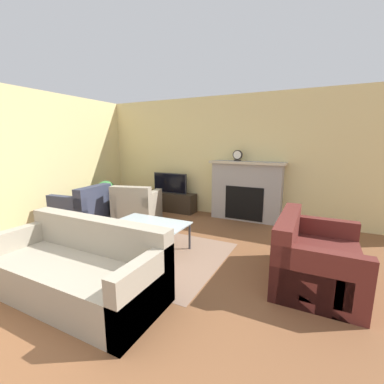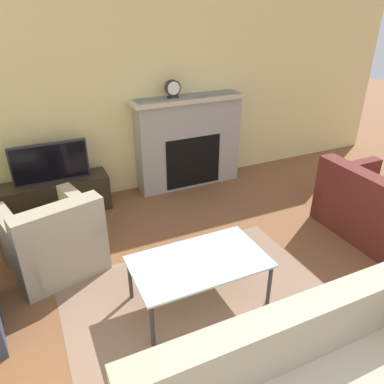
# 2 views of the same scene
# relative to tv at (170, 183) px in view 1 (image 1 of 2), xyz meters

# --- Properties ---
(ground_plane) EXTENTS (20.00, 20.00, 0.00)m
(ground_plane) POSITION_rel_tv_xyz_m (1.04, -4.32, -0.70)
(ground_plane) COLOR brown
(wall_back) EXTENTS (8.72, 0.06, 2.70)m
(wall_back) POSITION_rel_tv_xyz_m (1.04, 0.30, 0.65)
(wall_back) COLOR beige
(wall_back) RESTS_ON ground_plane
(wall_left) EXTENTS (0.06, 7.59, 2.70)m
(wall_left) POSITION_rel_tv_xyz_m (-1.85, -2.02, 0.65)
(wall_left) COLOR beige
(wall_left) RESTS_ON ground_plane
(area_rug) EXTENTS (2.37, 1.88, 0.00)m
(area_rug) POSITION_rel_tv_xyz_m (0.94, -2.28, -0.70)
(area_rug) COLOR #896B56
(area_rug) RESTS_ON ground_plane
(fireplace) EXTENTS (1.60, 0.40, 1.29)m
(fireplace) POSITION_rel_tv_xyz_m (1.87, 0.10, -0.03)
(fireplace) COLOR #9E9993
(fireplace) RESTS_ON ground_plane
(tv_stand) EXTENTS (1.30, 0.38, 0.46)m
(tv_stand) POSITION_rel_tv_xyz_m (0.00, 0.00, -0.47)
(tv_stand) COLOR #2D2319
(tv_stand) RESTS_ON ground_plane
(tv) EXTENTS (0.90, 0.06, 0.49)m
(tv) POSITION_rel_tv_xyz_m (0.00, 0.00, 0.00)
(tv) COLOR #232328
(tv) RESTS_ON tv_stand
(couch_sectional) EXTENTS (2.02, 0.87, 0.82)m
(couch_sectional) POSITION_rel_tv_xyz_m (0.95, -3.53, -0.41)
(couch_sectional) COLOR #9E937F
(couch_sectional) RESTS_ON ground_plane
(couch_loveseat) EXTENTS (0.93, 1.32, 0.82)m
(couch_loveseat) POSITION_rel_tv_xyz_m (3.28, -2.08, -0.41)
(couch_loveseat) COLOR #5B231E
(couch_loveseat) RESTS_ON ground_plane
(armchair_by_window) EXTENTS (0.97, 0.94, 0.82)m
(armchair_by_window) POSITION_rel_tv_xyz_m (-1.09, -1.72, -0.40)
(armchair_by_window) COLOR #33384C
(armchair_by_window) RESTS_ON ground_plane
(armchair_accent) EXTENTS (1.01, 1.03, 0.82)m
(armchair_accent) POSITION_rel_tv_xyz_m (-0.16, -1.11, -0.40)
(armchair_accent) COLOR #9E937F
(armchair_accent) RESTS_ON ground_plane
(coffee_table) EXTENTS (1.17, 0.68, 0.45)m
(coffee_table) POSITION_rel_tv_xyz_m (0.94, -2.17, -0.29)
(coffee_table) COLOR #333338
(coffee_table) RESTS_ON ground_plane
(potted_plant) EXTENTS (0.45, 0.45, 0.78)m
(potted_plant) POSITION_rel_tv_xyz_m (-1.30, -0.83, -0.19)
(potted_plant) COLOR #AD704C
(potted_plant) RESTS_ON ground_plane
(mantel_clock) EXTENTS (0.20, 0.07, 0.23)m
(mantel_clock) POSITION_rel_tv_xyz_m (1.65, 0.10, 0.71)
(mantel_clock) COLOR #28231E
(mantel_clock) RESTS_ON fireplace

